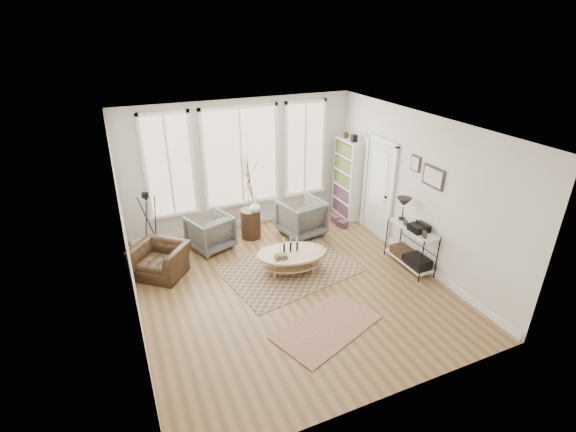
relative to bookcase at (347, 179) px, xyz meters
name	(u,v)px	position (x,y,z in m)	size (l,w,h in m)	color
room	(292,214)	(-2.42, -2.20, 0.47)	(5.50, 5.54, 2.90)	olive
bay_window	(241,159)	(-2.44, 0.49, 0.65)	(4.14, 0.12, 2.24)	#D3B48C
door	(379,186)	(0.13, -1.08, 0.17)	(0.09, 1.06, 2.22)	silver
bookcase	(347,179)	(0.00, 0.00, 0.00)	(0.31, 0.85, 2.06)	white
low_shelf	(411,243)	(-0.06, -2.52, -0.44)	(0.38, 1.08, 1.30)	white
wall_art	(428,173)	(0.14, -2.49, 0.92)	(0.04, 0.88, 0.44)	black
rug_main	(288,269)	(-2.26, -1.70, -0.95)	(2.39, 1.80, 0.01)	brown
rug_runner	(327,327)	(-2.38, -3.50, -0.94)	(1.68, 0.94, 0.01)	brown
coffee_table	(291,257)	(-2.24, -1.80, -0.63)	(1.45, 1.07, 0.61)	tan
armchair_left	(210,232)	(-3.42, -0.28, -0.58)	(0.79, 0.82, 0.74)	#5F5F5A
armchair_right	(301,217)	(-1.41, -0.47, -0.55)	(0.87, 0.90, 0.82)	#5F5F5A
side_table	(250,200)	(-2.49, -0.16, -0.07)	(0.44, 0.44, 1.83)	#362316
vase	(255,207)	(-2.42, -0.29, -0.18)	(0.23, 0.23, 0.24)	silver
accent_chair	(160,260)	(-4.53, -0.89, -0.65)	(0.93, 0.81, 0.60)	#362316
tripod_camera	(151,227)	(-4.56, -0.10, -0.33)	(0.48, 0.48, 1.37)	black
book_stack_near	(337,219)	(-0.39, -0.28, -0.88)	(0.20, 0.25, 0.16)	maroon
book_stack_far	(342,224)	(-0.39, -0.53, -0.88)	(0.18, 0.22, 0.14)	maroon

